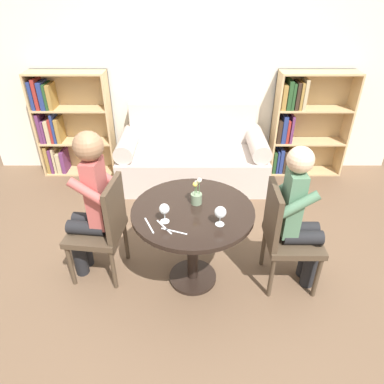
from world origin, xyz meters
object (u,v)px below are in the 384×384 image
(couch, at_px, (192,158))
(flower_vase, at_px, (196,196))
(wine_glass_left, at_px, (163,210))
(chair_left, at_px, (102,226))
(person_right, at_px, (299,218))
(wine_glass_right, at_px, (220,213))
(chair_right, at_px, (284,233))
(person_left, at_px, (88,203))
(bookshelf_left, at_px, (64,126))
(bookshelf_right, at_px, (299,126))

(couch, relative_size, flower_vase, 7.96)
(couch, distance_m, flower_vase, 1.67)
(wine_glass_left, bearing_deg, chair_left, 155.24)
(person_right, height_order, wine_glass_right, person_right)
(chair_left, height_order, chair_right, same)
(person_left, relative_size, wine_glass_left, 8.89)
(bookshelf_left, distance_m, wine_glass_right, 2.78)
(bookshelf_right, relative_size, chair_right, 1.43)
(couch, relative_size, bookshelf_right, 1.36)
(bookshelf_right, bearing_deg, person_right, -105.06)
(chair_right, bearing_deg, chair_left, 86.49)
(chair_left, bearing_deg, bookshelf_right, 138.97)
(person_right, bearing_deg, couch, 25.90)
(bookshelf_left, bearing_deg, bookshelf_right, -0.01)
(bookshelf_right, height_order, person_right, bookshelf_right)
(chair_right, distance_m, person_right, 0.18)
(bookshelf_right, height_order, chair_left, bookshelf_right)
(flower_vase, bearing_deg, bookshelf_left, 130.80)
(bookshelf_left, relative_size, chair_right, 1.43)
(chair_left, distance_m, person_left, 0.22)
(couch, height_order, flower_vase, flower_vase)
(person_right, xyz_separation_m, wine_glass_left, (-1.01, -0.14, 0.18))
(chair_left, relative_size, wine_glass_left, 6.18)
(bookshelf_left, height_order, chair_left, bookshelf_left)
(couch, distance_m, person_left, 1.81)
(person_left, bearing_deg, chair_left, 85.18)
(person_left, distance_m, wine_glass_right, 1.04)
(bookshelf_right, xyz_separation_m, person_right, (-0.53, -1.96, 0.02))
(person_right, bearing_deg, chair_left, 86.68)
(wine_glass_left, relative_size, wine_glass_right, 1.00)
(flower_vase, bearing_deg, bookshelf_right, 54.97)
(chair_right, bearing_deg, wine_glass_right, 108.87)
(bookshelf_left, distance_m, flower_vase, 2.48)
(bookshelf_left, height_order, chair_right, bookshelf_left)
(bookshelf_left, height_order, person_right, bookshelf_left)
(chair_right, height_order, flower_vase, flower_vase)
(bookshelf_left, distance_m, chair_left, 2.06)
(person_left, distance_m, flower_vase, 0.84)
(couch, distance_m, wine_glass_left, 1.92)
(chair_right, xyz_separation_m, person_left, (-1.52, 0.11, 0.21))
(wine_glass_left, height_order, wine_glass_right, same)
(flower_vase, bearing_deg, chair_right, -7.33)
(chair_left, bearing_deg, chair_right, 93.03)
(wine_glass_left, xyz_separation_m, wine_glass_right, (0.39, -0.03, -0.00))
(bookshelf_right, height_order, person_left, person_left)
(person_right, bearing_deg, flower_vase, 83.75)
(bookshelf_right, bearing_deg, couch, -168.72)
(chair_left, distance_m, wine_glass_right, 1.00)
(wine_glass_right, height_order, flower_vase, flower_vase)
(couch, xyz_separation_m, chair_left, (-0.72, -1.60, 0.18))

